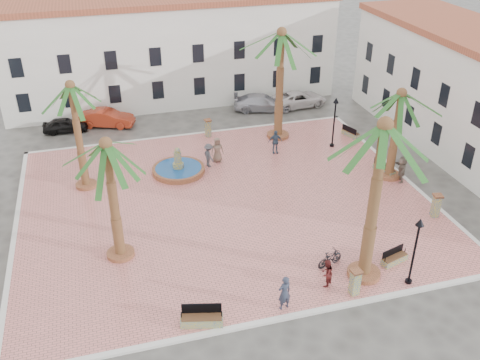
# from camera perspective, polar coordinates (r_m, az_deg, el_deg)

# --- Properties ---
(ground) EXTENTS (120.00, 120.00, 0.00)m
(ground) POSITION_cam_1_polar(r_m,az_deg,el_deg) (35.08, -1.57, -2.49)
(ground) COLOR #56544F
(ground) RESTS_ON ground
(plaza) EXTENTS (26.00, 22.00, 0.15)m
(plaza) POSITION_cam_1_polar(r_m,az_deg,el_deg) (35.04, -1.57, -2.39)
(plaza) COLOR #E27E77
(plaza) RESTS_ON ground
(kerb_n) EXTENTS (26.30, 0.30, 0.16)m
(kerb_n) POSITION_cam_1_polar(r_m,az_deg,el_deg) (44.53, -5.13, 4.86)
(kerb_n) COLOR silver
(kerb_n) RESTS_ON ground
(kerb_s) EXTENTS (26.30, 0.30, 0.16)m
(kerb_s) POSITION_cam_1_polar(r_m,az_deg,el_deg) (26.72, 4.53, -14.49)
(kerb_s) COLOR silver
(kerb_s) RESTS_ON ground
(kerb_e) EXTENTS (0.30, 22.30, 0.16)m
(kerb_e) POSITION_cam_1_polar(r_m,az_deg,el_deg) (39.79, 16.87, 0.43)
(kerb_e) COLOR silver
(kerb_e) RESTS_ON ground
(kerb_w) EXTENTS (0.30, 22.30, 0.16)m
(kerb_w) POSITION_cam_1_polar(r_m,az_deg,el_deg) (34.78, -22.89, -5.30)
(kerb_w) COLOR silver
(kerb_w) RESTS_ON ground
(building_north) EXTENTS (30.40, 7.40, 9.50)m
(building_north) POSITION_cam_1_polar(r_m,az_deg,el_deg) (51.27, -7.41, 13.68)
(building_north) COLOR white
(building_north) RESTS_ON ground
(fountain) EXTENTS (3.77, 3.77, 1.95)m
(fountain) POSITION_cam_1_polar(r_m,az_deg,el_deg) (38.56, -6.58, 1.20)
(fountain) COLOR #9C5A38
(fountain) RESTS_ON plaza
(palm_nw) EXTENTS (4.65, 4.65, 7.58)m
(palm_nw) POSITION_cam_1_polar(r_m,az_deg,el_deg) (35.50, -17.49, 8.44)
(palm_nw) COLOR #9C5A38
(palm_nw) RESTS_ON plaza
(palm_sw) EXTENTS (5.03, 5.03, 7.29)m
(palm_sw) POSITION_cam_1_polar(r_m,az_deg,el_deg) (27.81, -13.94, 2.28)
(palm_sw) COLOR #9C5A38
(palm_sw) RESTS_ON plaza
(palm_s) EXTENTS (5.68, 5.68, 9.10)m
(palm_s) POSITION_cam_1_polar(r_m,az_deg,el_deg) (25.59, 14.96, 3.75)
(palm_s) COLOR #9C5A38
(palm_s) RESTS_ON plaza
(palm_e) EXTENTS (5.20, 5.20, 6.58)m
(palm_e) POSITION_cam_1_polar(r_m,az_deg,el_deg) (37.10, 16.68, 7.70)
(palm_e) COLOR #9C5A38
(palm_e) RESTS_ON plaza
(palm_ne) EXTENTS (5.75, 5.75, 8.88)m
(palm_ne) POSITION_cam_1_polar(r_m,az_deg,el_deg) (41.34, 4.42, 14.15)
(palm_ne) COLOR #9C5A38
(palm_ne) RESTS_ON plaza
(bench_s) EXTENTS (2.10, 1.08, 1.06)m
(bench_s) POSITION_cam_1_polar(r_m,az_deg,el_deg) (26.13, -4.10, -14.60)
(bench_s) COLOR #80845B
(bench_s) RESTS_ON plaza
(bench_se) EXTENTS (1.70, 0.93, 0.86)m
(bench_se) POSITION_cam_1_polar(r_m,az_deg,el_deg) (30.81, 16.13, -8.07)
(bench_se) COLOR #80845B
(bench_se) RESTS_ON plaza
(bench_e) EXTENTS (0.97, 1.87, 0.94)m
(bench_e) POSITION_cam_1_polar(r_m,az_deg,el_deg) (39.61, 15.11, 1.12)
(bench_e) COLOR #80845B
(bench_e) RESTS_ON plaza
(bench_ne) EXTENTS (1.01, 1.73, 0.88)m
(bench_ne) POSITION_cam_1_polar(r_m,az_deg,el_deg) (44.72, 11.71, 4.90)
(bench_ne) COLOR #80845B
(bench_ne) RESTS_ON plaza
(lamppost_s) EXTENTS (0.44, 0.44, 4.01)m
(lamppost_s) POSITION_cam_1_polar(r_m,az_deg,el_deg) (28.21, 18.33, -6.11)
(lamppost_s) COLOR black
(lamppost_s) RESTS_ON plaza
(lamppost_e) EXTENTS (0.44, 0.44, 4.03)m
(lamppost_e) POSITION_cam_1_polar(r_m,az_deg,el_deg) (41.73, 10.08, 6.96)
(lamppost_e) COLOR black
(lamppost_e) RESTS_ON plaza
(bollard_se) EXTENTS (0.58, 0.58, 1.49)m
(bollard_se) POSITION_cam_1_polar(r_m,az_deg,el_deg) (27.94, 12.18, -10.56)
(bollard_se) COLOR #80845B
(bollard_se) RESTS_ON plaza
(bollard_n) EXTENTS (0.58, 0.58, 1.48)m
(bollard_n) POSITION_cam_1_polar(r_m,az_deg,el_deg) (43.62, -3.44, 5.59)
(bollard_n) COLOR #80845B
(bollard_n) RESTS_ON plaza
(bollard_e) EXTENTS (0.65, 0.65, 1.54)m
(bollard_e) POSITION_cam_1_polar(r_m,az_deg,el_deg) (35.24, 20.19, -2.54)
(bollard_e) COLOR #80845B
(bollard_e) RESTS_ON plaza
(litter_bin) EXTENTS (0.38, 0.38, 0.74)m
(litter_bin) POSITION_cam_1_polar(r_m,az_deg,el_deg) (30.16, 13.42, -8.27)
(litter_bin) COLOR black
(litter_bin) RESTS_ON plaza
(cyclist_a) EXTENTS (0.79, 0.61, 1.94)m
(cyclist_a) POSITION_cam_1_polar(r_m,az_deg,el_deg) (26.51, 4.76, -11.89)
(cyclist_a) COLOR #2C3244
(cyclist_a) RESTS_ON plaza
(bicycle_a) EXTENTS (1.69, 1.05, 0.84)m
(bicycle_a) POSITION_cam_1_polar(r_m,az_deg,el_deg) (29.81, 9.57, -8.18)
(bicycle_a) COLOR black
(bicycle_a) RESTS_ON plaza
(cyclist_b) EXTENTS (0.97, 0.95, 1.57)m
(cyclist_b) POSITION_cam_1_polar(r_m,az_deg,el_deg) (28.17, 9.22, -9.78)
(cyclist_b) COLOR #571A1A
(cyclist_b) RESTS_ON plaza
(bicycle_b) EXTENTS (1.68, 0.88, 0.97)m
(bicycle_b) POSITION_cam_1_polar(r_m,az_deg,el_deg) (29.65, 9.56, -8.26)
(bicycle_b) COLOR black
(bicycle_b) RESTS_ON plaza
(pedestrian_fountain_a) EXTENTS (0.95, 0.64, 1.91)m
(pedestrian_fountain_a) POSITION_cam_1_polar(r_m,az_deg,el_deg) (39.52, -2.44, 3.25)
(pedestrian_fountain_a) COLOR #79604F
(pedestrian_fountain_a) RESTS_ON plaza
(pedestrian_fountain_b) EXTENTS (1.12, 0.53, 1.86)m
(pedestrian_fountain_b) POSITION_cam_1_polar(r_m,az_deg,el_deg) (40.84, 3.77, 4.09)
(pedestrian_fountain_b) COLOR #364B61
(pedestrian_fountain_b) RESTS_ON plaza
(pedestrian_north) EXTENTS (0.96, 1.30, 1.79)m
(pedestrian_north) POSITION_cam_1_polar(r_m,az_deg,el_deg) (38.87, -3.35, 2.65)
(pedestrian_north) COLOR #414146
(pedestrian_north) RESTS_ON plaza
(pedestrian_east) EXTENTS (1.05, 1.86, 1.91)m
(pedestrian_east) POSITION_cam_1_polar(r_m,az_deg,el_deg) (38.48, 16.87, 1.14)
(pedestrian_east) COLOR #6C5F52
(pedestrian_east) RESTS_ON plaza
(car_black) EXTENTS (3.69, 1.63, 1.23)m
(car_black) POSITION_cam_1_polar(r_m,az_deg,el_deg) (47.10, -18.14, 5.60)
(car_black) COLOR black
(car_black) RESTS_ON ground
(car_red) EXTENTS (4.84, 3.03, 1.51)m
(car_red) POSITION_cam_1_polar(r_m,az_deg,el_deg) (47.19, -14.02, 6.44)
(car_red) COLOR #AF321A
(car_red) RESTS_ON ground
(car_silver) EXTENTS (5.50, 3.36, 1.49)m
(car_silver) POSITION_cam_1_polar(r_m,az_deg,el_deg) (49.19, 2.36, 8.26)
(car_silver) COLOR #B0AFB8
(car_silver) RESTS_ON ground
(car_white) EXTENTS (5.35, 2.83, 1.43)m
(car_white) POSITION_cam_1_polar(r_m,az_deg,el_deg) (50.37, 6.31, 8.59)
(car_white) COLOR silver
(car_white) RESTS_ON ground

